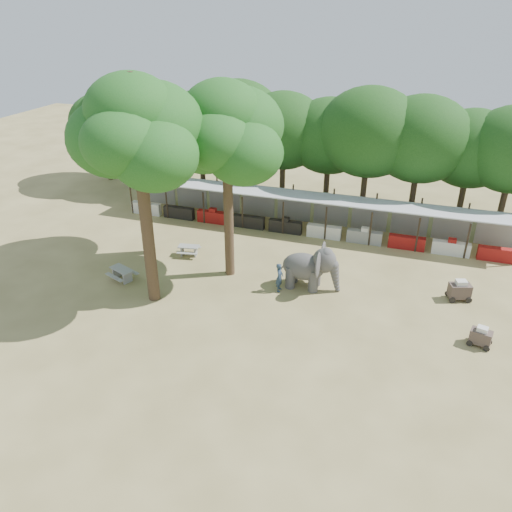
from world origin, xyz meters
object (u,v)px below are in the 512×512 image
(yard_tree_center, at_px, (136,133))
(handler, at_px, (280,277))
(yard_tree_left, at_px, (137,127))
(picnic_table_near, at_px, (122,273))
(cart_front, at_px, (481,336))
(cart_back, at_px, (460,290))
(picnic_table_far, at_px, (189,249))
(yard_tree_back, at_px, (225,133))
(elephant, at_px, (311,267))

(yard_tree_center, distance_m, handler, 10.98)
(yard_tree_left, height_order, handler, yard_tree_left)
(yard_tree_center, distance_m, picnic_table_near, 9.17)
(cart_front, bearing_deg, yard_tree_left, -177.08)
(yard_tree_center, height_order, cart_back, yard_tree_center)
(yard_tree_left, bearing_deg, yard_tree_center, -59.04)
(yard_tree_center, height_order, handler, yard_tree_center)
(cart_back, bearing_deg, picnic_table_far, 160.99)
(picnic_table_far, bearing_deg, cart_back, -10.60)
(yard_tree_back, relative_size, picnic_table_far, 7.40)
(elephant, bearing_deg, picnic_table_far, 169.46)
(yard_tree_left, xyz_separation_m, handler, (9.54, -2.18, -7.34))
(yard_tree_back, xyz_separation_m, elephant, (5.12, -0.26, -7.22))
(yard_tree_left, height_order, picnic_table_near, yard_tree_left)
(handler, relative_size, cart_front, 1.42)
(yard_tree_back, distance_m, picnic_table_far, 8.83)
(yard_tree_back, bearing_deg, yard_tree_left, 170.54)
(yard_tree_back, xyz_separation_m, cart_front, (14.13, -3.07, -8.03))
(yard_tree_left, distance_m, picnic_table_near, 8.67)
(yard_tree_left, height_order, cart_front, yard_tree_left)
(picnic_table_near, distance_m, picnic_table_far, 4.82)
(cart_front, bearing_deg, picnic_table_near, -165.99)
(cart_front, height_order, cart_back, cart_back)
(cart_back, bearing_deg, yard_tree_left, 161.81)
(yard_tree_center, bearing_deg, cart_front, 3.11)
(yard_tree_back, relative_size, picnic_table_near, 5.94)
(picnic_table_near, xyz_separation_m, cart_back, (18.94, 3.96, 0.11))
(yard_tree_left, xyz_separation_m, yard_tree_back, (6.00, -1.00, 0.34))
(yard_tree_center, xyz_separation_m, cart_back, (16.28, 5.01, -8.61))
(yard_tree_left, xyz_separation_m, cart_front, (20.13, -4.07, -7.68))
(picnic_table_far, height_order, cart_front, cart_front)
(picnic_table_near, bearing_deg, cart_front, 21.67)
(cart_front, bearing_deg, yard_tree_back, -177.91)
(handler, bearing_deg, cart_front, -104.89)
(picnic_table_near, xyz_separation_m, cart_front, (19.79, -0.12, 0.02))
(yard_tree_center, distance_m, elephant, 11.92)
(picnic_table_near, bearing_deg, yard_tree_back, 49.57)
(yard_tree_back, relative_size, cart_back, 7.90)
(handler, xyz_separation_m, picnic_table_far, (-6.81, 2.41, -0.42))
(picnic_table_near, bearing_deg, elephant, 36.05)
(yard_tree_center, xyz_separation_m, picnic_table_near, (-2.66, 1.05, -8.71))
(elephant, bearing_deg, yard_tree_center, -155.67)
(picnic_table_near, height_order, cart_front, cart_front)
(elephant, distance_m, picnic_table_near, 11.14)
(picnic_table_far, bearing_deg, picnic_table_near, -129.42)
(cart_front, bearing_deg, elephant, 177.02)
(elephant, height_order, picnic_table_near, elephant)
(picnic_table_far, bearing_deg, handler, -29.31)
(yard_tree_center, xyz_separation_m, cart_front, (17.13, 0.93, -8.69))
(yard_tree_left, distance_m, cart_back, 20.72)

